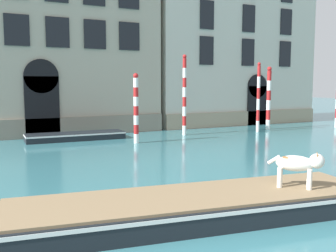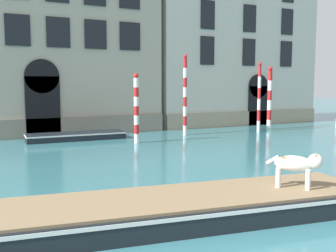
% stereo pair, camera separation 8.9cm
% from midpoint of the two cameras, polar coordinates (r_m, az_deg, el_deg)
% --- Properties ---
extents(palazzo_left, '(10.61, 6.13, 16.35)m').
position_cam_midpoint_polar(palazzo_left, '(26.65, -14.97, 17.13)').
color(palazzo_left, '#B2A893').
rests_on(palazzo_left, ground_plane).
extents(palazzo_right, '(12.96, 6.13, 15.18)m').
position_cam_midpoint_polar(palazzo_right, '(31.43, 8.02, 14.50)').
color(palazzo_right, beige).
rests_on(palazzo_right, ground_plane).
extents(boat_foreground, '(8.85, 3.52, 0.55)m').
position_cam_midpoint_polar(boat_foreground, '(9.06, 3.85, -11.43)').
color(boat_foreground, black).
rests_on(boat_foreground, ground_plane).
extents(dog_on_deck, '(1.00, 1.01, 0.87)m').
position_cam_midpoint_polar(dog_on_deck, '(9.89, 18.24, -5.28)').
color(dog_on_deck, silver).
rests_on(dog_on_deck, boat_foreground).
extents(boat_moored_near_palazzo, '(5.24, 1.63, 0.39)m').
position_cam_midpoint_polar(boat_moored_near_palazzo, '(21.66, -13.37, -1.42)').
color(boat_moored_near_palazzo, black).
rests_on(boat_moored_near_palazzo, ground_plane).
extents(mooring_pole_0, '(0.23, 0.23, 4.67)m').
position_cam_midpoint_polar(mooring_pole_0, '(22.90, 2.29, 4.54)').
color(mooring_pole_0, white).
rests_on(mooring_pole_0, ground_plane).
extents(mooring_pole_1, '(0.26, 0.26, 3.53)m').
position_cam_midpoint_polar(mooring_pole_1, '(19.87, -4.79, 2.62)').
color(mooring_pole_1, white).
rests_on(mooring_pole_1, ground_plane).
extents(mooring_pole_2, '(0.29, 0.29, 4.10)m').
position_cam_midpoint_polar(mooring_pole_2, '(26.55, 14.31, 3.98)').
color(mooring_pole_2, white).
rests_on(mooring_pole_2, ground_plane).
extents(mooring_pole_4, '(0.21, 0.21, 4.31)m').
position_cam_midpoint_polar(mooring_pole_4, '(25.06, 12.88, 4.11)').
color(mooring_pole_4, white).
rests_on(mooring_pole_4, ground_plane).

